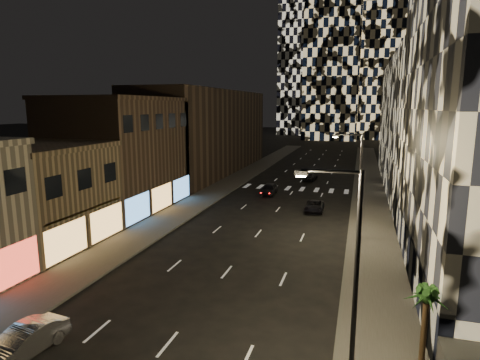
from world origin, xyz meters
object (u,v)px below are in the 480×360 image
Objects in this scene: car_dark_midlane at (269,189)px; car_dark_rightlane at (314,206)px; streetlight_near at (350,268)px; streetlight_far at (357,178)px; car_dark_oncoming at (310,176)px; palm_tree at (427,301)px; car_silver_parked at (24,342)px.

car_dark_midlane reaches higher than car_dark_rightlane.
streetlight_near is 1.00× the size of streetlight_far.
streetlight_far reaches higher than car_dark_oncoming.
streetlight_near reaches higher than car_dark_midlane.
streetlight_near is 2.28× the size of palm_tree.
car_dark_midlane is 1.04× the size of car_dark_rightlane.
streetlight_near reaches higher than car_dark_rightlane.
car_dark_oncoming reaches higher than car_dark_rightlane.
car_dark_midlane is at bearing 107.38° from streetlight_near.
streetlight_near is at bearing -90.00° from streetlight_far.
car_dark_midlane is 9.53m from car_dark_rightlane.
car_silver_parked is 37.02m from car_dark_midlane.
car_dark_midlane reaches higher than car_dark_oncoming.
streetlight_far is 2.12× the size of car_silver_parked.
car_dark_oncoming is (-7.14, 26.98, -4.74)m from streetlight_far.
streetlight_near is 2.17× the size of car_dark_rightlane.
palm_tree reaches higher than car_dark_rightlane.
car_dark_oncoming is (3.86, 11.84, -0.12)m from car_dark_midlane.
streetlight_near is 2.09× the size of car_dark_midlane.
car_dark_oncoming is at bearing 71.15° from car_dark_midlane.
car_silver_parked is 1.08× the size of palm_tree.
streetlight_far reaches higher than car_dark_midlane.
car_dark_oncoming is 46.11m from palm_tree.
palm_tree is at bearing -75.74° from car_dark_rightlane.
streetlight_near is 37.11m from car_dark_midlane.
streetlight_far is 2.28× the size of palm_tree.
car_silver_parked is (-14.28, -21.74, -4.65)m from streetlight_far.
streetlight_far is 19.27m from car_dark_midlane.
streetlight_near reaches higher than palm_tree.
palm_tree is at bearing 18.90° from car_silver_parked.
streetlight_near is 4.24m from palm_tree.
streetlight_near is 2.12× the size of car_silver_parked.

